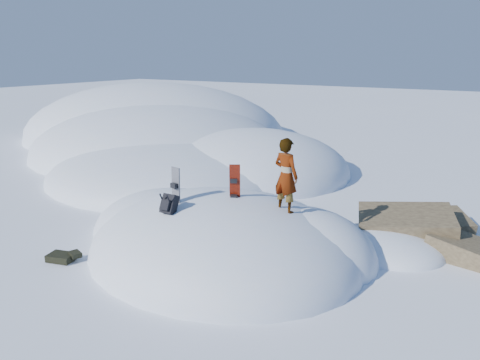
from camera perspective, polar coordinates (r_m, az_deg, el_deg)
The scene contains 9 objects.
ground at distance 11.76m, azimuth -2.09°, elevation -9.05°, with size 120.00×120.00×0.00m, color white.
snow_mound at distance 12.03m, azimuth -2.14°, elevation -8.48°, with size 8.00×6.00×3.00m.
snow_ridge at distance 25.39m, azimuth -9.29°, elevation 4.03°, with size 21.50×18.50×6.40m.
rock_outcrop at distance 13.03m, azimuth 19.54°, elevation -7.41°, with size 4.68×4.41×1.68m.
snowboard_red at distance 11.21m, azimuth -0.67°, elevation -1.29°, with size 0.35×0.34×1.36m.
snowboard_dark at distance 11.14m, azimuth -7.85°, elevation -1.95°, with size 0.27×0.17×1.42m.
backpack at distance 10.68m, azimuth -8.67°, elevation -2.94°, with size 0.34×0.45×0.53m.
gear_pile at distance 12.13m, azimuth -20.72°, elevation -8.75°, with size 0.82×0.64×0.22m.
person at distance 10.65m, azimuth 5.62°, elevation 0.50°, with size 0.64×0.42×1.75m, color slate.
Camera 1 is at (6.01, -8.88, 4.83)m, focal length 35.00 mm.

